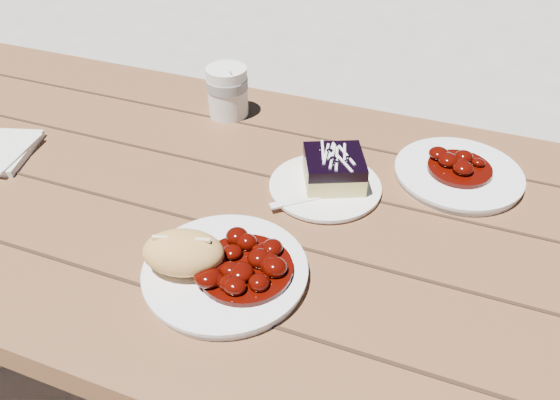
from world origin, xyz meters
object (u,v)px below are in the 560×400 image
(bread_roll, at_px, (183,253))
(blueberry_cake, at_px, (334,169))
(picnic_table, at_px, (153,239))
(main_plate, at_px, (226,272))
(coffee_cup, at_px, (228,92))
(second_plate, at_px, (458,175))
(dessert_plate, at_px, (325,187))

(bread_roll, xyz_separation_m, blueberry_cake, (0.14, 0.29, -0.01))
(picnic_table, height_order, blueberry_cake, blueberry_cake)
(main_plate, height_order, bread_roll, bread_roll)
(blueberry_cake, xyz_separation_m, coffee_cup, (-0.29, 0.17, 0.02))
(picnic_table, xyz_separation_m, bread_roll, (0.21, -0.20, 0.21))
(picnic_table, bearing_deg, second_plate, 19.94)
(coffee_cup, height_order, second_plate, coffee_cup)
(bread_roll, xyz_separation_m, second_plate, (0.35, 0.40, -0.04))
(dessert_plate, bearing_deg, second_plate, 29.01)
(dessert_plate, distance_m, second_plate, 0.25)
(main_plate, bearing_deg, dessert_plate, 73.90)
(blueberry_cake, height_order, coffee_cup, coffee_cup)
(picnic_table, height_order, bread_roll, bread_roll)
(picnic_table, distance_m, dessert_plate, 0.38)
(main_plate, xyz_separation_m, coffee_cup, (-0.20, 0.45, 0.05))
(bread_roll, distance_m, second_plate, 0.53)
(main_plate, distance_m, coffee_cup, 0.49)
(blueberry_cake, bearing_deg, picnic_table, 171.24)
(second_plate, bearing_deg, picnic_table, -160.06)
(main_plate, distance_m, blueberry_cake, 0.29)
(bread_roll, bearing_deg, blueberry_cake, 64.53)
(dessert_plate, bearing_deg, coffee_cup, 146.05)
(coffee_cup, xyz_separation_m, second_plate, (0.50, -0.07, -0.05))
(blueberry_cake, height_order, second_plate, blueberry_cake)
(main_plate, xyz_separation_m, second_plate, (0.29, 0.38, 0.00))
(second_plate, bearing_deg, main_plate, -127.70)
(picnic_table, bearing_deg, blueberry_cake, 15.37)
(bread_roll, height_order, blueberry_cake, bread_roll)
(picnic_table, relative_size, main_plate, 8.36)
(coffee_cup, bearing_deg, main_plate, -65.33)
(main_plate, xyz_separation_m, dessert_plate, (0.07, 0.26, -0.00))
(coffee_cup, bearing_deg, dessert_plate, -33.95)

